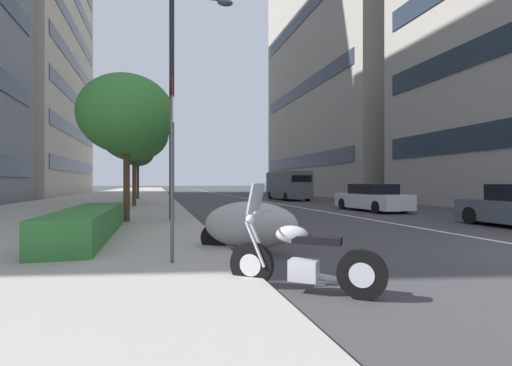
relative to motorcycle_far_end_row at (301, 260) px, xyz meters
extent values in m
cube|color=#A39E93|center=(30.30, 5.70, -0.36)|extent=(160.00, 10.48, 0.15)
cube|color=silver|center=(35.30, -6.45, -0.43)|extent=(110.00, 0.16, 0.01)
cylinder|color=black|center=(0.43, 0.57, -0.12)|extent=(0.48, 0.58, 0.63)
cylinder|color=silver|center=(0.43, 0.57, -0.12)|extent=(0.29, 0.33, 0.32)
cylinder|color=black|center=(-0.48, -0.64, -0.12)|extent=(0.48, 0.58, 0.63)
cylinder|color=silver|center=(-0.48, -0.64, -0.12)|extent=(0.29, 0.33, 0.32)
cube|color=silver|center=(-0.03, -0.03, -0.14)|extent=(0.44, 0.46, 0.28)
cube|color=black|center=(-0.14, -0.18, 0.28)|extent=(0.56, 0.64, 0.10)
ellipsoid|color=#B2B2B7|center=(0.07, 0.10, 0.34)|extent=(0.47, 0.51, 0.24)
cylinder|color=silver|center=(0.32, 0.55, 0.18)|extent=(0.23, 0.28, 0.64)
cylinder|color=silver|center=(0.43, 0.47, 0.18)|extent=(0.23, 0.28, 0.64)
cylinder|color=silver|center=(0.33, 0.45, 0.64)|extent=(0.50, 0.39, 0.04)
sphere|color=silver|center=(0.44, 0.59, 0.52)|extent=(0.14, 0.14, 0.14)
cube|color=#B2BCC6|center=(0.39, 0.53, 0.82)|extent=(0.42, 0.36, 0.44)
cylinder|color=silver|center=(-0.09, -0.34, -0.25)|extent=(0.48, 0.60, 0.16)
ellipsoid|color=#9E9E99|center=(2.74, -0.01, 0.16)|extent=(1.71, 2.14, 0.98)
cylinder|color=black|center=(3.15, 0.69, -0.14)|extent=(0.40, 0.57, 0.60)
cylinder|color=black|center=(5.97, -9.02, -0.13)|extent=(0.63, 0.25, 0.62)
cylinder|color=black|center=(5.90, -10.67, -0.13)|extent=(0.63, 0.25, 0.62)
cube|color=silver|center=(12.41, -9.14, 0.09)|extent=(4.76, 1.93, 0.75)
cube|color=black|center=(12.31, -9.14, 0.73)|extent=(2.35, 1.70, 0.52)
cylinder|color=black|center=(13.93, -8.28, -0.13)|extent=(0.63, 0.24, 0.62)
cylinder|color=black|center=(13.99, -9.88, -0.13)|extent=(0.63, 0.24, 0.62)
cylinder|color=black|center=(10.83, -8.40, -0.13)|extent=(0.63, 0.24, 0.62)
cylinder|color=black|center=(10.89, -9.99, -0.13)|extent=(0.63, 0.24, 0.62)
cube|color=#4C5156|center=(25.31, -9.20, 0.90)|extent=(5.93, 2.21, 2.23)
cube|color=black|center=(22.38, -9.27, 1.39)|extent=(0.08, 1.74, 0.56)
cylinder|color=black|center=(27.29, -8.22, -0.08)|extent=(0.73, 0.28, 0.72)
cylinder|color=black|center=(27.33, -10.10, -0.08)|extent=(0.73, 0.28, 0.72)
cylinder|color=black|center=(23.28, -8.31, -0.08)|extent=(0.73, 0.28, 0.72)
cylinder|color=black|center=(23.33, -10.19, -0.08)|extent=(0.73, 0.28, 0.72)
cylinder|color=#47494C|center=(1.61, 1.63, 1.10)|extent=(0.06, 0.06, 2.77)
cube|color=silver|center=(1.61, 1.61, 2.24)|extent=(0.32, 0.02, 0.40)
cylinder|color=#232326|center=(8.98, 1.35, 3.88)|extent=(0.18, 0.18, 8.33)
ellipsoid|color=slate|center=(8.98, -0.62, 7.86)|extent=(0.44, 0.60, 0.20)
cube|color=#B21E23|center=(8.63, 1.35, 4.22)|extent=(0.56, 0.03, 1.10)
cube|color=#B21E23|center=(9.33, 1.35, 4.22)|extent=(0.56, 0.03, 1.10)
cube|color=#337033|center=(5.16, 3.50, 0.06)|extent=(5.93, 1.10, 0.69)
cylinder|color=#473323|center=(8.75, 2.89, 0.96)|extent=(0.22, 0.22, 2.49)
ellipsoid|color=#387A33|center=(8.75, 2.89, 3.42)|extent=(3.25, 3.25, 2.76)
cylinder|color=#473323|center=(17.76, 3.15, 1.12)|extent=(0.22, 0.22, 2.81)
ellipsoid|color=#387A33|center=(17.76, 3.15, 4.00)|extent=(3.95, 3.95, 3.36)
cylinder|color=#473323|center=(27.41, 3.41, 1.15)|extent=(0.22, 0.22, 2.88)
ellipsoid|color=#265B28|center=(27.41, 3.41, 3.60)|extent=(2.69, 2.69, 2.29)
cube|color=#232D3D|center=(37.11, -15.32, 3.70)|extent=(24.78, 0.08, 1.50)
cube|color=#232D3D|center=(37.11, -15.32, 12.59)|extent=(24.78, 0.08, 1.50)
cube|color=#232D3D|center=(37.11, -15.32, 21.48)|extent=(24.78, 0.08, 1.50)
cube|color=#2D3842|center=(46.48, 11.90, 3.19)|extent=(23.93, 0.08, 1.50)
cube|color=#2D3842|center=(46.48, 11.90, 7.53)|extent=(23.93, 0.08, 1.50)
cube|color=#2D3842|center=(46.48, 11.90, 11.87)|extent=(23.93, 0.08, 1.50)
cube|color=#2D3842|center=(46.48, 11.90, 16.20)|extent=(23.93, 0.08, 1.50)
cube|color=#2D3842|center=(46.48, 11.90, 20.54)|extent=(23.93, 0.08, 1.50)
camera|label=1|loc=(-4.57, 1.88, 1.03)|focal=25.52mm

